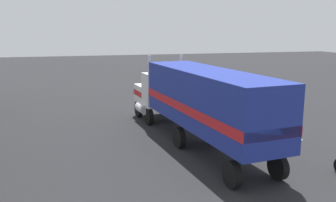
% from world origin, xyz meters
% --- Properties ---
extents(ground_plane, '(120.00, 120.00, 0.00)m').
position_xyz_m(ground_plane, '(0.00, 0.00, 0.00)').
color(ground_plane, '#232326').
extents(lane_stripe_near, '(4.38, 0.77, 0.01)m').
position_xyz_m(lane_stripe_near, '(-4.72, -3.50, 0.01)').
color(lane_stripe_near, silver).
rests_on(lane_stripe_near, ground_plane).
extents(lane_stripe_mid, '(4.38, 0.79, 0.01)m').
position_xyz_m(lane_stripe_mid, '(-5.63, -5.89, 0.01)').
color(lane_stripe_mid, silver).
rests_on(lane_stripe_mid, ground_plane).
extents(semi_truck, '(14.36, 4.34, 4.50)m').
position_xyz_m(semi_truck, '(-6.96, -0.24, 2.52)').
color(semi_truck, silver).
rests_on(semi_truck, ground_plane).
extents(person_bystander, '(0.41, 0.48, 1.63)m').
position_xyz_m(person_bystander, '(-7.41, -3.26, 0.89)').
color(person_bystander, black).
rests_on(person_bystander, ground_plane).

